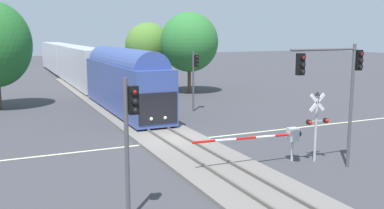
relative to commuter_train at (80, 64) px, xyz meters
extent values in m
plane|color=#3D3D42|center=(0.00, -31.89, -2.73)|extent=(220.00, 220.00, 0.00)
cube|color=beige|center=(0.00, -31.89, -2.73)|extent=(44.00, 0.20, 0.01)
cube|color=slate|center=(0.00, -31.89, -2.64)|extent=(4.40, 80.00, 0.18)
cube|color=#56514C|center=(-0.72, -31.89, -2.48)|extent=(0.10, 80.00, 0.14)
cube|color=#56514C|center=(0.71, -31.89, -2.48)|extent=(0.10, 80.00, 0.14)
cube|color=#384C93|center=(0.00, -20.84, -0.46)|extent=(3.00, 16.81, 3.90)
cube|color=black|center=(0.00, -29.27, -1.05)|extent=(2.76, 0.08, 2.15)
cylinder|color=#384C93|center=(0.00, -20.84, 1.37)|extent=(2.76, 15.13, 2.76)
sphere|color=#F4F2CC|center=(-0.50, -29.28, -1.73)|extent=(0.24, 0.24, 0.24)
sphere|color=#F4F2CC|center=(0.50, -29.28, -1.73)|extent=(0.24, 0.24, 0.24)
cube|color=silver|center=(0.00, -0.61, -0.11)|extent=(3.00, 21.86, 4.60)
cube|color=black|center=(1.51, -0.61, 0.19)|extent=(0.04, 19.67, 0.90)
cube|color=red|center=(1.52, -0.61, -1.26)|extent=(0.04, 20.11, 0.36)
cube|color=silver|center=(0.00, 22.14, -0.11)|extent=(3.00, 21.86, 4.60)
cube|color=black|center=(1.51, 22.14, 0.19)|extent=(0.04, 19.67, 0.90)
cube|color=red|center=(1.52, 22.14, -1.26)|extent=(0.04, 20.11, 0.36)
cylinder|color=#B7B7BC|center=(4.23, -38.33, -2.18)|extent=(0.14, 0.14, 1.10)
cube|color=#B7B7BC|center=(4.23, -38.33, -1.28)|extent=(0.56, 0.40, 0.70)
sphere|color=black|center=(4.58, -38.33, -1.28)|extent=(0.36, 0.36, 0.36)
cylinder|color=red|center=(3.66, -38.33, -1.26)|extent=(1.16, 0.12, 0.15)
cylinder|color=white|center=(2.50, -38.33, -1.23)|extent=(1.16, 0.12, 0.15)
cylinder|color=red|center=(1.35, -38.33, -1.19)|extent=(1.16, 0.12, 0.15)
cylinder|color=white|center=(0.20, -38.33, -1.16)|extent=(1.16, 0.12, 0.15)
cylinder|color=red|center=(-0.95, -38.33, -1.12)|extent=(1.16, 0.12, 0.15)
sphere|color=red|center=(-1.53, -38.33, -1.11)|extent=(0.14, 0.14, 0.14)
cylinder|color=#B2B2B7|center=(5.29, -38.85, -0.98)|extent=(0.14, 0.14, 3.51)
cube|color=white|center=(5.29, -38.87, 0.43)|extent=(0.98, 0.05, 0.98)
cube|color=white|center=(5.29, -38.87, 0.43)|extent=(0.98, 0.05, 0.98)
cube|color=#B2B2B7|center=(5.29, -38.85, -0.56)|extent=(1.10, 0.08, 0.08)
cylinder|color=black|center=(4.74, -38.95, -0.56)|extent=(0.26, 0.18, 0.26)
cylinder|color=black|center=(5.84, -38.95, -0.56)|extent=(0.26, 0.18, 0.26)
sphere|color=red|center=(4.74, -39.05, -0.56)|extent=(0.20, 0.20, 0.20)
sphere|color=red|center=(5.84, -39.05, -0.56)|extent=(0.20, 0.20, 0.20)
cone|color=black|center=(5.29, -38.85, 0.90)|extent=(0.28, 0.28, 0.22)
cylinder|color=#4C4C51|center=(-5.72, -41.84, -0.13)|extent=(0.16, 0.16, 5.20)
cube|color=black|center=(-5.44, -41.84, 1.67)|extent=(0.34, 0.26, 1.00)
sphere|color=red|center=(-5.44, -41.99, 1.99)|extent=(0.20, 0.20, 0.20)
cylinder|color=black|center=(-5.44, -42.02, 1.99)|extent=(0.24, 0.10, 0.24)
sphere|color=#262626|center=(-5.44, -41.99, 1.67)|extent=(0.20, 0.20, 0.20)
cylinder|color=black|center=(-5.44, -42.02, 1.67)|extent=(0.24, 0.10, 0.24)
sphere|color=#262626|center=(-5.44, -41.99, 1.35)|extent=(0.20, 0.20, 0.20)
cylinder|color=black|center=(-5.44, -42.02, 1.35)|extent=(0.24, 0.10, 0.24)
cylinder|color=#4C4C51|center=(6.18, -40.31, 0.37)|extent=(0.16, 0.16, 6.20)
cube|color=black|center=(6.46, -40.31, 2.67)|extent=(0.34, 0.26, 1.00)
sphere|color=red|center=(6.46, -40.46, 2.99)|extent=(0.20, 0.20, 0.20)
cylinder|color=black|center=(6.46, -40.49, 2.99)|extent=(0.24, 0.10, 0.24)
sphere|color=#262626|center=(6.46, -40.46, 2.67)|extent=(0.20, 0.20, 0.20)
cylinder|color=black|center=(6.46, -40.49, 2.67)|extent=(0.24, 0.10, 0.24)
sphere|color=#262626|center=(6.46, -40.46, 2.35)|extent=(0.20, 0.20, 0.20)
cylinder|color=black|center=(6.46, -40.49, 2.35)|extent=(0.24, 0.10, 0.24)
cylinder|color=#4C4C51|center=(4.28, -40.31, 3.22)|extent=(3.79, 0.12, 0.12)
cube|color=black|center=(2.95, -40.31, 2.57)|extent=(0.34, 0.26, 1.00)
sphere|color=red|center=(2.95, -40.46, 2.89)|extent=(0.20, 0.20, 0.20)
cylinder|color=black|center=(2.95, -40.49, 2.89)|extent=(0.24, 0.10, 0.24)
sphere|color=#262626|center=(2.95, -40.46, 2.57)|extent=(0.20, 0.20, 0.20)
cylinder|color=black|center=(2.95, -40.49, 2.57)|extent=(0.24, 0.10, 0.24)
sphere|color=#262626|center=(2.95, -40.46, 2.25)|extent=(0.20, 0.20, 0.20)
cylinder|color=black|center=(2.95, -40.49, 2.25)|extent=(0.24, 0.10, 0.24)
cylinder|color=#4C4C51|center=(5.54, -22.87, -0.14)|extent=(0.16, 0.16, 5.17)
cube|color=black|center=(5.82, -22.87, 1.64)|extent=(0.34, 0.26, 1.00)
sphere|color=red|center=(5.82, -23.02, 1.96)|extent=(0.20, 0.20, 0.20)
cylinder|color=black|center=(5.82, -23.05, 1.96)|extent=(0.24, 0.10, 0.24)
sphere|color=#262626|center=(5.82, -23.02, 1.64)|extent=(0.20, 0.20, 0.20)
cylinder|color=black|center=(5.82, -23.05, 1.64)|extent=(0.24, 0.10, 0.24)
sphere|color=#262626|center=(5.82, -23.02, 1.32)|extent=(0.20, 0.20, 0.20)
cylinder|color=black|center=(5.82, -23.05, 1.32)|extent=(0.24, 0.10, 0.24)
cylinder|color=#4C3828|center=(6.99, -6.64, -1.18)|extent=(0.40, 0.40, 3.10)
ellipsoid|color=#4C7A2D|center=(6.99, -6.64, 2.45)|extent=(5.48, 5.48, 5.55)
cylinder|color=brown|center=(9.92, -12.19, -1.12)|extent=(0.39, 0.39, 3.22)
ellipsoid|color=#2D7533|center=(9.92, -12.19, 2.97)|extent=(6.41, 6.41, 6.60)
camera|label=1|loc=(-9.68, -56.17, 3.99)|focal=40.19mm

